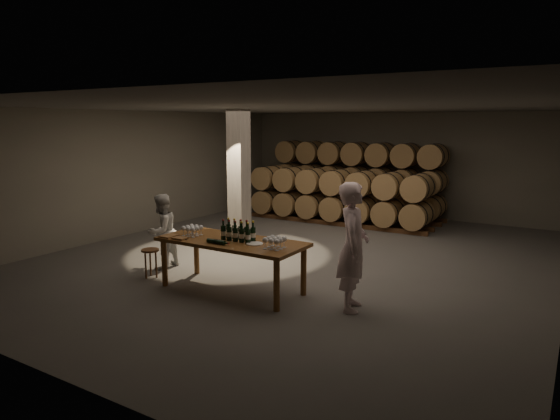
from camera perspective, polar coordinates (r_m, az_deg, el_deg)
The scene contains 15 objects.
room at distance 11.70m, azimuth -4.70°, elevation 3.59°, with size 12.00×12.00×12.00m.
tasting_table at distance 8.65m, azimuth -5.55°, elevation -4.10°, with size 2.60×1.10×0.90m.
barrel_stack_back at distance 15.69m, azimuth 8.72°, elevation 3.63°, with size 5.48×0.95×2.31m.
barrel_stack_front at distance 14.46m, azimuth 6.52°, elevation 1.68°, with size 5.48×0.95×1.57m.
bottle_cluster at distance 8.55m, azimuth -4.82°, elevation -2.65°, with size 0.61×0.24×0.36m.
lying_bottles at distance 8.36m, azimuth -7.26°, elevation -3.61°, with size 0.45×0.08×0.08m.
glass_cluster_left at distance 9.04m, azimuth -10.01°, elevation -2.06°, with size 0.31×0.31×0.18m.
glass_cluster_right at distance 8.00m, azimuth -0.62°, elevation -3.44°, with size 0.31×0.31×0.19m.
plate at distance 8.30m, azimuth -2.91°, elevation -3.87°, with size 0.28×0.28×0.02m, color white.
notebook_near at distance 8.82m, azimuth -11.36°, elevation -3.17°, with size 0.24×0.19×0.03m, color brown.
notebook_corner at distance 9.05m, azimuth -12.57°, elevation -2.91°, with size 0.23×0.30×0.03m, color brown.
pen at distance 8.78m, azimuth -10.87°, elevation -3.29°, with size 0.01×0.01×0.14m, color black.
stool at distance 9.71m, azimuth -14.61°, elevation -4.93°, with size 0.33×0.33×0.55m.
person_man at distance 7.77m, azimuth 8.35°, elevation -4.18°, with size 0.73×0.48×2.01m, color silver.
person_woman at distance 10.22m, azimuth -13.35°, elevation -2.40°, with size 0.73×0.57×1.50m, color silver.
Camera 1 is at (5.07, -9.18, 2.88)m, focal length 32.00 mm.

